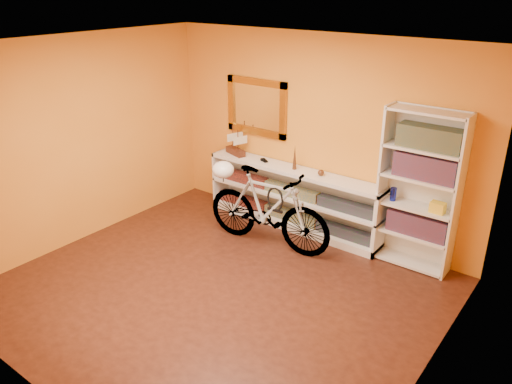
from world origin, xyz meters
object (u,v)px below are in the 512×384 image
Objects in this scene: bicycle at (268,209)px; console_unit at (292,198)px; bookcase at (418,191)px; helmet at (223,170)px.

console_unit is at bearing -1.30° from bicycle.
bookcase is 6.52× the size of helmet.
bookcase is (1.68, 0.03, 0.52)m from console_unit.
bicycle is 6.04× the size of helmet.
console_unit is 1.37× the size of bookcase.
console_unit is 1.48× the size of bicycle.
bookcase reaches higher than helmet.
bookcase is at bearing -73.42° from bicycle.
bookcase is at bearing 17.72° from helmet.
bicycle is at bearing 5.70° from helmet.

